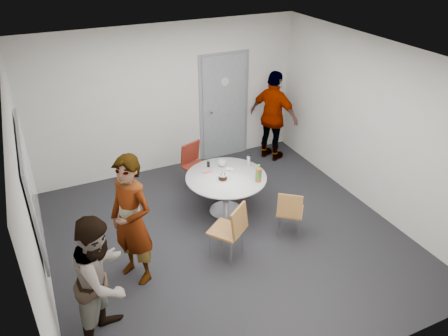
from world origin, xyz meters
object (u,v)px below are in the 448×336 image
person_right (274,117)px  chair_near_left (232,227)px  whiteboard (31,185)px  person_left (103,279)px  table (228,181)px  door (224,107)px  chair_far (195,162)px  chair_near_right (290,210)px  person_main (132,221)px

person_right → chair_near_left: bearing=112.6°
whiteboard → person_left: (0.51, -1.20, -0.65)m
table → person_right: 2.10m
door → table: (-0.80, -1.85, -0.45)m
door → person_left: 4.63m
chair_far → chair_near_right: bearing=92.0°
table → door: bearing=66.7°
whiteboard → person_left: size_ratio=1.19×
chair_far → person_right: size_ratio=0.48×
chair_near_right → person_left: 2.89m
whiteboard → chair_near_left: whiteboard is taller
chair_near_left → chair_far: 1.98m
person_right → door: bearing=29.7°
chair_near_right → person_main: (-2.27, 0.12, 0.42)m
door → person_left: size_ratio=1.32×
table → person_main: size_ratio=0.71×
whiteboard → chair_far: whiteboard is taller
table → person_main: 1.95m
whiteboard → table: (2.76, 0.43, -0.88)m
chair_near_left → chair_near_right: bearing=-31.8°
table → whiteboard: bearing=-171.2°
table → person_right: size_ratio=0.72×
person_right → chair_near_right: bearing=128.5°
person_main → person_right: person_main is taller
chair_near_right → chair_near_left: bearing=-136.8°
chair_near_left → person_left: person_left is taller
whiteboard → person_main: (1.04, -0.42, -0.56)m
table → chair_far: (-0.20, 0.90, -0.05)m
chair_far → table: bearing=82.9°
chair_near_right → chair_far: bearing=149.9°
door → whiteboard: size_ratio=1.12×
table → chair_near_left: (-0.43, -1.06, -0.04)m
chair_near_right → person_left: bearing=-128.7°
chair_near_left → chair_near_right: 0.99m
chair_near_right → person_right: bearing=103.5°
table → person_main: bearing=-153.7°
chair_far → door: bearing=-156.3°
chair_near_left → whiteboard: bearing=128.0°
person_main → chair_far: bearing=108.9°
table → chair_near_left: 1.15m
table → person_left: (-2.25, -1.62, 0.23)m
chair_far → person_right: 1.89m
whiteboard → table: bearing=8.8°
table → chair_near_left: table is taller
whiteboard → person_right: whiteboard is taller
table → person_main: person_main is taller
person_left → person_right: person_right is taller
table → person_left: person_left is taller
table → person_left: 2.79m
person_right → person_left: bearing=100.6°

